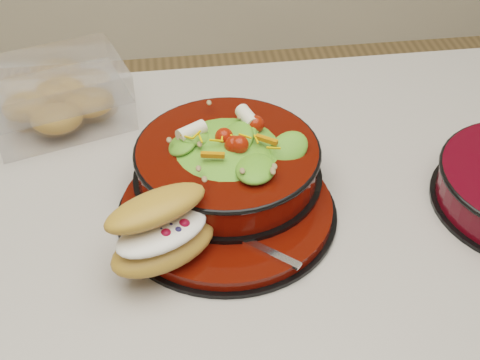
{
  "coord_description": "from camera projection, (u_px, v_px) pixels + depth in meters",
  "views": [
    {
      "loc": [
        -0.26,
        -0.65,
        1.5
      ],
      "look_at": [
        -0.17,
        0.01,
        0.94
      ],
      "focal_mm": 50.0,
      "sensor_mm": 36.0,
      "label": 1
    }
  ],
  "objects": [
    {
      "name": "pastry_box",
      "position": [
        57.0,
        97.0,
        1.01
      ],
      "size": [
        0.24,
        0.2,
        0.09
      ],
      "rotation": [
        0.0,
        0.0,
        0.3
      ],
      "color": "white",
      "rests_on": "island_counter"
    },
    {
      "name": "dinner_plate",
      "position": [
        228.0,
        209.0,
        0.87
      ],
      "size": [
        0.29,
        0.29,
        0.02
      ],
      "rotation": [
        0.0,
        0.0,
        0.04
      ],
      "color": "black",
      "rests_on": "island_counter"
    },
    {
      "name": "salad_bowl",
      "position": [
        227.0,
        155.0,
        0.88
      ],
      "size": [
        0.26,
        0.26,
        0.1
      ],
      "rotation": [
        0.0,
        0.0,
        0.14
      ],
      "color": "black",
      "rests_on": "dinner_plate"
    },
    {
      "name": "croissant",
      "position": [
        162.0,
        230.0,
        0.77
      ],
      "size": [
        0.15,
        0.14,
        0.08
      ],
      "rotation": [
        0.0,
        0.0,
        0.47
      ],
      "color": "#C6883C",
      "rests_on": "dinner_plate"
    },
    {
      "name": "fork",
      "position": [
        244.0,
        240.0,
        0.81
      ],
      "size": [
        0.12,
        0.11,
        0.0
      ],
      "rotation": [
        0.0,
        0.0,
        0.84
      ],
      "color": "silver",
      "rests_on": "dinner_plate"
    }
  ]
}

